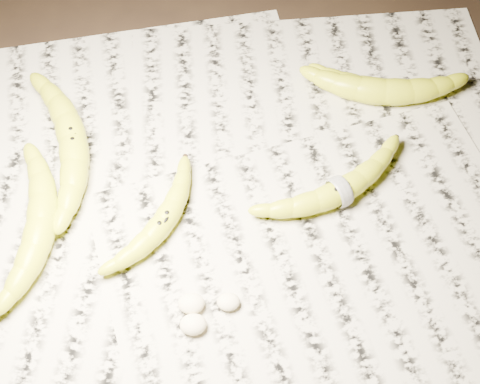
{
  "coord_description": "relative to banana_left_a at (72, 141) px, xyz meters",
  "views": [
    {
      "loc": [
        0.0,
        -0.44,
        0.78
      ],
      "look_at": [
        0.03,
        0.0,
        0.05
      ],
      "focal_mm": 50.0,
      "sensor_mm": 36.0,
      "label": 1
    }
  ],
  "objects": [
    {
      "name": "banana_center",
      "position": [
        0.13,
        -0.13,
        -0.01
      ],
      "size": [
        0.14,
        0.17,
        0.03
      ],
      "primitive_type": null,
      "rotation": [
        0.0,
        0.0,
        0.99
      ],
      "color": "yellow",
      "rests_on": "newspaper_patch"
    },
    {
      "name": "banana_upper_b",
      "position": [
        0.44,
        0.07,
        -0.0
      ],
      "size": [
        0.18,
        0.09,
        0.04
      ],
      "primitive_type": null,
      "rotation": [
        0.0,
        0.0,
        -0.22
      ],
      "color": "yellow",
      "rests_on": "newspaper_patch"
    },
    {
      "name": "measuring_tape",
      "position": [
        0.36,
        -0.1,
        -0.0
      ],
      "size": [
        0.02,
        0.04,
        0.04
      ],
      "primitive_type": "torus",
      "rotation": [
        0.0,
        1.57,
        0.47
      ],
      "color": "white",
      "rests_on": "newspaper_patch"
    },
    {
      "name": "banana_taped",
      "position": [
        0.36,
        -0.1,
        -0.0
      ],
      "size": [
        0.21,
        0.14,
        0.04
      ],
      "primitive_type": null,
      "rotation": [
        0.0,
        0.0,
        0.47
      ],
      "color": "yellow",
      "rests_on": "newspaper_patch"
    },
    {
      "name": "banana_upper_a",
      "position": [
        0.45,
        0.07,
        -0.0
      ],
      "size": [
        0.22,
        0.09,
        0.04
      ],
      "primitive_type": null,
      "rotation": [
        0.0,
        0.0,
        -0.12
      ],
      "color": "yellow",
      "rests_on": "newspaper_patch"
    },
    {
      "name": "ground",
      "position": [
        0.2,
        -0.11,
        -0.03
      ],
      "size": [
        3.0,
        3.0,
        0.0
      ],
      "primitive_type": "plane",
      "color": "black",
      "rests_on": "ground"
    },
    {
      "name": "banana_left_a",
      "position": [
        0.0,
        0.0,
        0.0
      ],
      "size": [
        0.12,
        0.25,
        0.04
      ],
      "primitive_type": null,
      "rotation": [
        0.0,
        0.0,
        1.79
      ],
      "color": "yellow",
      "rests_on": "newspaper_patch"
    },
    {
      "name": "newspaper_patch",
      "position": [
        0.2,
        -0.09,
        -0.02
      ],
      "size": [
        0.9,
        0.7,
        0.01
      ],
      "primitive_type": "cube",
      "color": "beige",
      "rests_on": "ground"
    },
    {
      "name": "flesh_chunk_b",
      "position": [
        0.16,
        -0.27,
        -0.01
      ],
      "size": [
        0.03,
        0.03,
        0.02
      ],
      "primitive_type": "ellipsoid",
      "color": "beige",
      "rests_on": "newspaper_patch"
    },
    {
      "name": "banana_left_b",
      "position": [
        -0.03,
        -0.13,
        -0.0
      ],
      "size": [
        0.08,
        0.21,
        0.04
      ],
      "primitive_type": null,
      "rotation": [
        0.0,
        0.0,
        1.52
      ],
      "color": "yellow",
      "rests_on": "newspaper_patch"
    },
    {
      "name": "flesh_chunk_a",
      "position": [
        0.16,
        -0.24,
        -0.01
      ],
      "size": [
        0.03,
        0.03,
        0.02
      ],
      "primitive_type": "ellipsoid",
      "color": "beige",
      "rests_on": "newspaper_patch"
    },
    {
      "name": "flesh_chunk_c",
      "position": [
        0.21,
        -0.24,
        -0.01
      ],
      "size": [
        0.03,
        0.02,
        0.02
      ],
      "primitive_type": "ellipsoid",
      "color": "beige",
      "rests_on": "newspaper_patch"
    }
  ]
}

